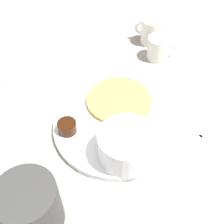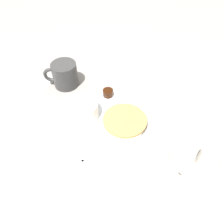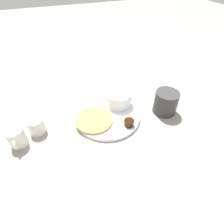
% 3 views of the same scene
% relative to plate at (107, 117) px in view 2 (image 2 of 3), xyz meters
% --- Properties ---
extents(ground_plane, '(4.00, 4.00, 0.00)m').
position_rel_plate_xyz_m(ground_plane, '(0.00, 0.00, -0.01)').
color(ground_plane, gray).
extents(plate, '(0.25, 0.25, 0.01)m').
position_rel_plate_xyz_m(plate, '(0.00, 0.00, 0.00)').
color(plate, white).
rests_on(plate, ground_plane).
extents(pancake_stack, '(0.14, 0.14, 0.01)m').
position_rel_plate_xyz_m(pancake_stack, '(0.02, -0.06, 0.01)').
color(pancake_stack, '#B78447').
rests_on(pancake_stack, plate).
extents(bowl, '(0.10, 0.10, 0.05)m').
position_rel_plate_xyz_m(bowl, '(-0.04, 0.06, 0.04)').
color(bowl, white).
rests_on(bowl, plate).
extents(syrup_cup, '(0.04, 0.04, 0.02)m').
position_rel_plate_xyz_m(syrup_cup, '(0.08, 0.05, 0.02)').
color(syrup_cup, black).
rests_on(syrup_cup, plate).
extents(butter_ramekin, '(0.05, 0.05, 0.05)m').
position_rel_plate_xyz_m(butter_ramekin, '(-0.04, 0.08, 0.02)').
color(butter_ramekin, white).
rests_on(butter_ramekin, plate).
extents(coffee_mug, '(0.10, 0.11, 0.09)m').
position_rel_plate_xyz_m(coffee_mug, '(0.05, 0.22, 0.04)').
color(coffee_mug, '#333333').
rests_on(coffee_mug, ground_plane).
extents(creamer_pitcher_near, '(0.08, 0.05, 0.06)m').
position_rel_plate_xyz_m(creamer_pitcher_near, '(-0.02, -0.25, 0.02)').
color(creamer_pitcher_near, white).
rests_on(creamer_pitcher_near, ground_plane).
extents(creamer_pitcher_far, '(0.08, 0.05, 0.07)m').
position_rel_plate_xyz_m(creamer_pitcher_far, '(0.02, -0.31, 0.03)').
color(creamer_pitcher_far, white).
rests_on(creamer_pitcher_far, ground_plane).
extents(fork, '(0.06, 0.13, 0.00)m').
position_rel_plate_xyz_m(fork, '(-0.15, -0.02, -0.00)').
color(fork, silver).
rests_on(fork, ground_plane).
extents(napkin, '(0.13, 0.10, 0.00)m').
position_rel_plate_xyz_m(napkin, '(-0.03, 0.31, -0.00)').
color(napkin, white).
rests_on(napkin, ground_plane).
extents(far_plate, '(0.26, 0.26, 0.01)m').
position_rel_plate_xyz_m(far_plate, '(0.34, -0.13, 0.00)').
color(far_plate, white).
rests_on(far_plate, ground_plane).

